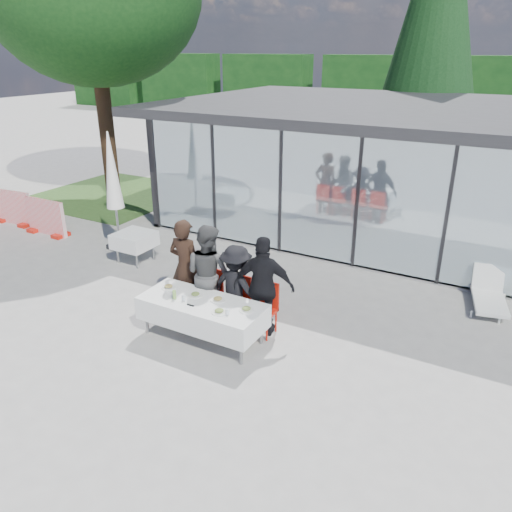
{
  "coord_description": "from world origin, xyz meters",
  "views": [
    {
      "loc": [
        4.3,
        -6.6,
        4.86
      ],
      "look_at": [
        -0.03,
        1.2,
        1.11
      ],
      "focal_mm": 35.0,
      "sensor_mm": 36.0,
      "label": 1
    }
  ],
  "objects_px": {
    "diner_chair_c": "(238,298)",
    "diner_chair_d": "(265,305)",
    "diner_d": "(264,287)",
    "plate_extra": "(219,311)",
    "plate_d": "(246,309)",
    "conifer_tree": "(437,11)",
    "diner_c": "(236,287)",
    "spare_table_left": "(134,240)",
    "diner_chair_a": "(188,285)",
    "diner_b": "(208,273)",
    "plate_a": "(168,287)",
    "juice_bottle": "(174,295)",
    "diner_a": "(186,267)",
    "diner_chair_b": "(211,291)",
    "market_umbrella": "(112,177)",
    "plate_c": "(218,299)",
    "folded_eyeglasses": "(191,305)",
    "lounger": "(489,293)",
    "dining_table": "(202,312)",
    "plate_b": "(195,295)"
  },
  "relations": [
    {
      "from": "diner_chair_c",
      "to": "diner_chair_d",
      "type": "height_order",
      "value": "same"
    },
    {
      "from": "diner_d",
      "to": "plate_extra",
      "type": "height_order",
      "value": "diner_d"
    },
    {
      "from": "diner_d",
      "to": "plate_d",
      "type": "bearing_deg",
      "value": 71.98
    },
    {
      "from": "diner_d",
      "to": "conifer_tree",
      "type": "height_order",
      "value": "conifer_tree"
    },
    {
      "from": "diner_c",
      "to": "spare_table_left",
      "type": "xyz_separation_m",
      "value": [
        -3.73,
        1.4,
        -0.25
      ]
    },
    {
      "from": "diner_chair_a",
      "to": "plate_d",
      "type": "height_order",
      "value": "diner_chair_a"
    },
    {
      "from": "diner_chair_d",
      "to": "spare_table_left",
      "type": "height_order",
      "value": "diner_chair_d"
    },
    {
      "from": "diner_b",
      "to": "plate_a",
      "type": "xyz_separation_m",
      "value": [
        -0.51,
        -0.56,
        -0.17
      ]
    },
    {
      "from": "plate_d",
      "to": "juice_bottle",
      "type": "distance_m",
      "value": 1.35
    },
    {
      "from": "diner_chair_a",
      "to": "plate_a",
      "type": "bearing_deg",
      "value": -88.74
    },
    {
      "from": "diner_a",
      "to": "diner_chair_b",
      "type": "bearing_deg",
      "value": -174.59
    },
    {
      "from": "diner_b",
      "to": "diner_c",
      "type": "distance_m",
      "value": 0.63
    },
    {
      "from": "diner_a",
      "to": "market_umbrella",
      "type": "distance_m",
      "value": 4.15
    },
    {
      "from": "plate_c",
      "to": "folded_eyeglasses",
      "type": "relative_size",
      "value": 1.87
    },
    {
      "from": "diner_chair_c",
      "to": "plate_a",
      "type": "bearing_deg",
      "value": -151.12
    },
    {
      "from": "diner_chair_d",
      "to": "folded_eyeglasses",
      "type": "distance_m",
      "value": 1.37
    },
    {
      "from": "diner_a",
      "to": "juice_bottle",
      "type": "bearing_deg",
      "value": 113.01
    },
    {
      "from": "diner_chair_d",
      "to": "lounger",
      "type": "bearing_deg",
      "value": 41.74
    },
    {
      "from": "diner_chair_c",
      "to": "market_umbrella",
      "type": "distance_m",
      "value": 5.23
    },
    {
      "from": "diner_b",
      "to": "plate_a",
      "type": "height_order",
      "value": "diner_b"
    },
    {
      "from": "plate_a",
      "to": "plate_c",
      "type": "xyz_separation_m",
      "value": [
        1.07,
        0.03,
        0.0
      ]
    },
    {
      "from": "diner_chair_c",
      "to": "conifer_tree",
      "type": "distance_m",
      "value": 13.69
    },
    {
      "from": "diner_chair_d",
      "to": "lounger",
      "type": "height_order",
      "value": "diner_chair_d"
    },
    {
      "from": "dining_table",
      "to": "lounger",
      "type": "height_order",
      "value": "dining_table"
    },
    {
      "from": "diner_a",
      "to": "plate_c",
      "type": "relative_size",
      "value": 7.32
    },
    {
      "from": "diner_b",
      "to": "market_umbrella",
      "type": "bearing_deg",
      "value": -17.99
    },
    {
      "from": "diner_d",
      "to": "market_umbrella",
      "type": "height_order",
      "value": "market_umbrella"
    },
    {
      "from": "plate_d",
      "to": "plate_extra",
      "type": "relative_size",
      "value": 1.0
    },
    {
      "from": "diner_chair_a",
      "to": "spare_table_left",
      "type": "relative_size",
      "value": 1.13
    },
    {
      "from": "dining_table",
      "to": "diner_chair_b",
      "type": "xyz_separation_m",
      "value": [
        -0.33,
        0.75,
        -0.0
      ]
    },
    {
      "from": "diner_a",
      "to": "diner_chair_d",
      "type": "height_order",
      "value": "diner_a"
    },
    {
      "from": "plate_a",
      "to": "market_umbrella",
      "type": "distance_m",
      "value": 4.49
    },
    {
      "from": "plate_b",
      "to": "plate_d",
      "type": "distance_m",
      "value": 1.07
    },
    {
      "from": "diner_chair_a",
      "to": "market_umbrella",
      "type": "bearing_deg",
      "value": 152.9
    },
    {
      "from": "diner_chair_d",
      "to": "folded_eyeglasses",
      "type": "xyz_separation_m",
      "value": [
        -0.94,
        -0.97,
        0.22
      ]
    },
    {
      "from": "diner_c",
      "to": "lounger",
      "type": "height_order",
      "value": "diner_c"
    },
    {
      "from": "juice_bottle",
      "to": "diner_a",
      "type": "bearing_deg",
      "value": 113.92
    },
    {
      "from": "spare_table_left",
      "to": "lounger",
      "type": "distance_m",
      "value": 7.98
    },
    {
      "from": "folded_eyeglasses",
      "to": "conifer_tree",
      "type": "relative_size",
      "value": 0.01
    },
    {
      "from": "diner_b",
      "to": "spare_table_left",
      "type": "height_order",
      "value": "diner_b"
    },
    {
      "from": "diner_chair_b",
      "to": "folded_eyeglasses",
      "type": "distance_m",
      "value": 1.03
    },
    {
      "from": "dining_table",
      "to": "conifer_tree",
      "type": "height_order",
      "value": "conifer_tree"
    },
    {
      "from": "diner_chair_d",
      "to": "market_umbrella",
      "type": "distance_m",
      "value": 5.75
    },
    {
      "from": "diner_b",
      "to": "diner_d",
      "type": "xyz_separation_m",
      "value": [
        1.19,
        0.0,
        -0.01
      ]
    },
    {
      "from": "plate_c",
      "to": "plate_d",
      "type": "xyz_separation_m",
      "value": [
        0.62,
        -0.07,
        0.0
      ]
    },
    {
      "from": "lounger",
      "to": "plate_c",
      "type": "bearing_deg",
      "value": -138.03
    },
    {
      "from": "plate_extra",
      "to": "spare_table_left",
      "type": "relative_size",
      "value": 0.3
    },
    {
      "from": "diner_chair_d",
      "to": "plate_c",
      "type": "bearing_deg",
      "value": -136.83
    },
    {
      "from": "diner_d",
      "to": "market_umbrella",
      "type": "distance_m",
      "value": 5.69
    },
    {
      "from": "diner_chair_b",
      "to": "market_umbrella",
      "type": "height_order",
      "value": "market_umbrella"
    }
  ]
}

